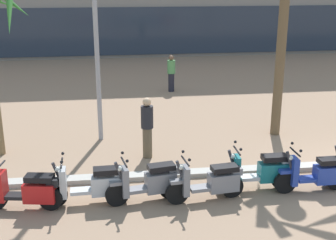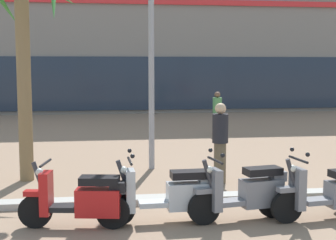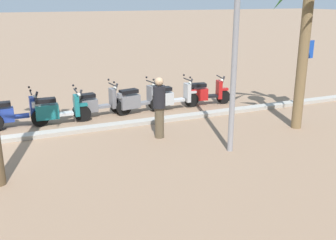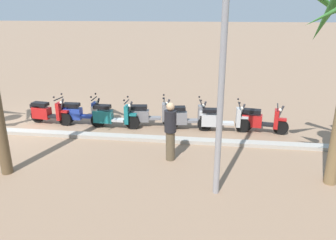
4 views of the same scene
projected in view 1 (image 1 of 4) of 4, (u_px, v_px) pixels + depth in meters
scooter_red_lead_nearest at (28, 191)px, 9.81m from camera, size 1.72×0.63×1.04m
scooter_silver_gap_after_mid at (93, 185)px, 10.08m from camera, size 1.86×0.56×1.17m
scooter_grey_last_in_row at (150, 182)px, 10.18m from camera, size 1.73×0.64×1.17m
scooter_grey_far_back at (211, 182)px, 10.23m from camera, size 1.83×0.59×1.17m
scooter_teal_mid_centre at (261, 171)px, 10.73m from camera, size 1.82×0.56×1.17m
scooter_blue_second_in_line at (317, 173)px, 10.66m from camera, size 1.80×0.56×1.17m
pedestrian_by_palm_tree at (171, 73)px, 19.59m from camera, size 0.34×0.34×1.58m
pedestrian_strolling_near_curb at (147, 126)px, 12.48m from camera, size 0.34×0.34×1.72m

